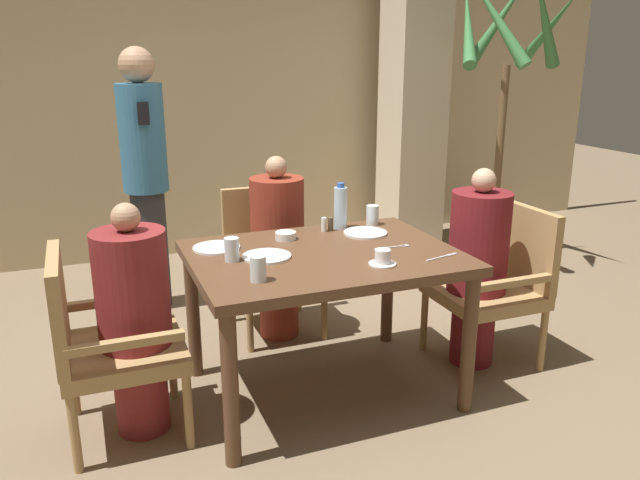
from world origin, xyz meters
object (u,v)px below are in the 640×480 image
(plate_main_left, at_px, (267,256))
(glass_tall_far, at_px, (372,215))
(plate_dessert_center, at_px, (216,248))
(water_bottle, at_px, (340,207))
(diner_in_far_chair, at_px, (278,246))
(diner_in_left_chair, at_px, (135,318))
(chair_far_side, at_px, (271,255))
(chair_right_side, at_px, (497,279))
(glass_tall_mid, at_px, (232,249))
(standing_host, at_px, (145,173))
(chair_left_side, at_px, (103,339))
(bowl_small, at_px, (286,236))
(potted_palm, at_px, (498,168))
(glass_tall_near, at_px, (258,269))
(plate_main_right, at_px, (365,233))
(diner_in_right_chair, at_px, (477,266))
(teacup_with_saucer, at_px, (383,258))

(plate_main_left, bearing_deg, glass_tall_far, 25.76)
(plate_dessert_center, bearing_deg, water_bottle, 10.21)
(diner_in_far_chair, distance_m, plate_dessert_center, 0.71)
(diner_in_left_chair, bearing_deg, plate_main_left, 2.41)
(chair_far_side, height_order, chair_right_side, same)
(plate_main_left, height_order, glass_tall_mid, glass_tall_mid)
(water_bottle, bearing_deg, standing_host, 129.04)
(plate_main_left, bearing_deg, plate_dessert_center, 130.85)
(chair_left_side, xyz_separation_m, plate_main_left, (0.76, 0.03, 0.28))
(bowl_small, bearing_deg, chair_left_side, -163.44)
(bowl_small, bearing_deg, water_bottle, 15.53)
(water_bottle, height_order, glass_tall_mid, water_bottle)
(potted_palm, xyz_separation_m, bowl_small, (-2.10, -1.03, -0.05))
(chair_far_side, height_order, potted_palm, potted_palm)
(diner_in_far_chair, distance_m, glass_tall_far, 0.62)
(chair_left_side, xyz_separation_m, chair_far_side, (1.04, 0.88, 0.00))
(plate_main_left, distance_m, bowl_small, 0.31)
(chair_right_side, xyz_separation_m, glass_tall_near, (-1.45, -0.27, 0.33))
(diner_in_far_chair, relative_size, plate_main_right, 4.79)
(plate_main_right, xyz_separation_m, plate_dessert_center, (-0.80, 0.03, 0.00))
(diner_in_right_chair, xyz_separation_m, glass_tall_far, (-0.46, 0.38, 0.24))
(standing_host, height_order, plate_main_left, standing_host)
(chair_left_side, distance_m, standing_host, 1.61)
(standing_host, bearing_deg, diner_in_far_chair, -48.94)
(chair_left_side, xyz_separation_m, diner_in_left_chair, (0.14, 0.00, 0.08))
(bowl_small, bearing_deg, glass_tall_far, 9.94)
(chair_far_side, xyz_separation_m, diner_in_far_chair, (-0.00, -0.14, 0.10))
(diner_in_left_chair, bearing_deg, glass_tall_far, 15.59)
(diner_in_right_chair, bearing_deg, chair_left_side, 180.00)
(chair_far_side, relative_size, bowl_small, 8.04)
(diner_in_right_chair, height_order, plate_main_left, diner_in_right_chair)
(plate_main_right, bearing_deg, chair_far_side, 116.31)
(diner_in_far_chair, bearing_deg, chair_far_side, 90.00)
(plate_main_left, bearing_deg, water_bottle, 33.58)
(chair_right_side, relative_size, bowl_small, 8.04)
(standing_host, bearing_deg, chair_right_side, -41.35)
(diner_in_far_chair, height_order, bowl_small, diner_in_far_chair)
(standing_host, xyz_separation_m, water_bottle, (0.91, -1.12, -0.06))
(teacup_with_saucer, relative_size, bowl_small, 1.16)
(plate_main_right, distance_m, glass_tall_far, 0.20)
(plate_main_right, bearing_deg, chair_right_side, -17.05)
(chair_left_side, xyz_separation_m, potted_palm, (3.04, 1.31, 0.35))
(plate_main_right, bearing_deg, potted_palm, 33.17)
(plate_main_right, bearing_deg, plate_main_left, -162.36)
(diner_in_left_chair, height_order, diner_in_right_chair, diner_in_right_chair)
(plate_dessert_center, bearing_deg, glass_tall_near, -82.56)
(glass_tall_mid, bearing_deg, chair_left_side, -176.43)
(plate_dessert_center, height_order, teacup_with_saucer, teacup_with_saucer)
(diner_in_right_chair, distance_m, plate_main_right, 0.64)
(diner_in_left_chair, bearing_deg, water_bottle, 18.15)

